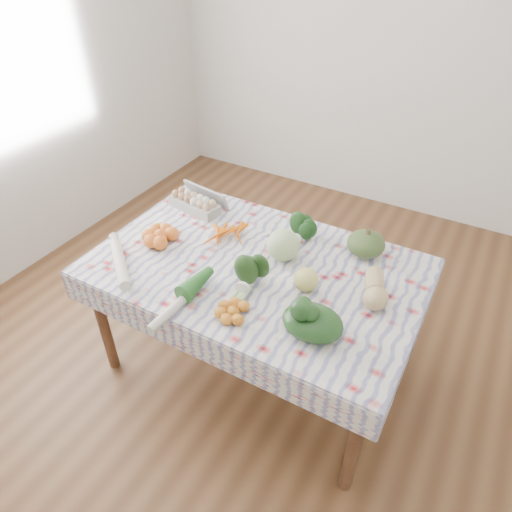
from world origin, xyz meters
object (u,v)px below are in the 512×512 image
kabocha_squash (366,244)px  butternut_squash (375,288)px  dining_table (256,278)px  egg_carton (194,203)px  cabbage (283,245)px  grapefruit (306,280)px

kabocha_squash → butternut_squash: bearing=-63.9°
dining_table → kabocha_squash: (0.45, 0.37, 0.15)m
egg_carton → cabbage: cabbage is taller
dining_table → butternut_squash: size_ratio=6.46×
cabbage → butternut_squash: size_ratio=0.69×
cabbage → kabocha_squash: bearing=34.9°
kabocha_squash → cabbage: (-0.36, -0.25, 0.02)m
dining_table → egg_carton: (-0.59, 0.28, 0.13)m
dining_table → kabocha_squash: size_ratio=8.11×
cabbage → grapefruit: bearing=-38.6°
dining_table → cabbage: (0.09, 0.12, 0.17)m
kabocha_squash → grapefruit: size_ratio=1.69×
grapefruit → dining_table: bearing=171.5°
egg_carton → butternut_squash: butternut_squash is taller
butternut_squash → egg_carton: bearing=150.7°
kabocha_squash → egg_carton: bearing=-175.5°
dining_table → kabocha_squash: 0.60m
butternut_squash → grapefruit: (-0.30, -0.11, 0.00)m
cabbage → egg_carton: bearing=166.2°
butternut_squash → grapefruit: bearing=-179.2°
dining_table → egg_carton: egg_carton is taller
egg_carton → cabbage: size_ratio=1.93×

